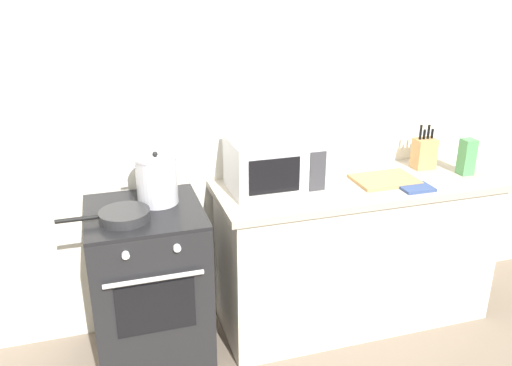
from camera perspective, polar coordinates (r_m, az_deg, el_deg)
back_wall at (r=3.16m, az=-1.25°, el=6.65°), size 4.40×0.10×2.50m
lower_cabinet_right at (r=3.37m, az=10.47°, el=-7.60°), size 1.64×0.56×0.88m
countertop_right at (r=3.18m, az=11.02°, el=-0.32°), size 1.70×0.60×0.04m
stove at (r=3.03m, az=-11.26°, el=-10.79°), size 0.60×0.64×0.92m
stock_pot at (r=2.85m, az=-10.55°, el=0.34°), size 0.30×0.22×0.29m
frying_pan at (r=2.72m, az=-14.01°, el=-3.39°), size 0.45×0.25×0.05m
microwave at (r=2.97m, az=1.96°, el=2.05°), size 0.50×0.37×0.30m
cutting_board at (r=3.22m, az=13.57°, el=0.34°), size 0.36×0.26×0.02m
knife_block at (r=3.48m, az=17.52°, el=3.09°), size 0.13×0.10×0.28m
pasta_box at (r=3.46m, az=21.61°, el=2.62°), size 0.08×0.08×0.22m
oven_mitt at (r=3.15m, az=16.75°, el=-0.49°), size 0.18×0.14×0.02m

